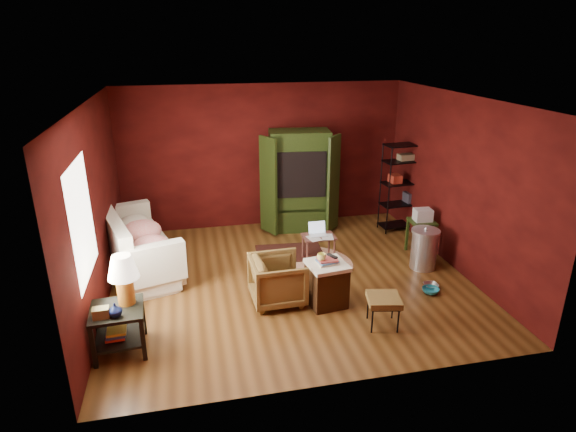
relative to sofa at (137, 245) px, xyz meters
name	(u,v)px	position (x,y,z in m)	size (l,w,h in m)	color
room	(288,196)	(2.33, -0.89, 0.98)	(5.54, 5.04, 2.84)	brown
sofa	(137,245)	(0.00, 0.00, 0.00)	(2.18, 0.64, 0.85)	#ECE6CC
armchair	(278,278)	(2.04, -1.50, -0.05)	(0.74, 0.69, 0.76)	black
pet_bowl_steel	(431,281)	(4.42, -1.59, -0.32)	(0.22, 0.05, 0.22)	#BABEC2
pet_bowl_turquoise	(431,286)	(4.32, -1.76, -0.30)	(0.25, 0.08, 0.25)	teal
vase	(115,310)	(-0.05, -2.39, 0.24)	(0.16, 0.17, 0.16)	#0B1439
mug	(322,256)	(2.61, -1.74, 0.35)	(0.12, 0.10, 0.12)	#EDE874
side_table	(121,295)	(-0.01, -2.17, 0.30)	(0.65, 0.65, 1.22)	black
sofa_cushions	(136,245)	(-0.02, -0.04, 0.03)	(1.48, 2.39, 0.93)	#ECE6CC
hamper	(327,283)	(2.70, -1.71, -0.09)	(0.59, 0.59, 0.74)	#3E210E
footstool	(384,301)	(3.28, -2.40, -0.05)	(0.50, 0.50, 0.43)	black
rug_round	(309,265)	(2.78, -0.45, -0.42)	(1.74, 1.74, 0.01)	beige
rug_oriental	(290,252)	(2.56, 0.07, -0.41)	(1.23, 0.88, 0.01)	#451A12
laptop_desk	(319,238)	(2.97, -0.32, -0.01)	(0.54, 0.43, 0.67)	brown
tv_armoire	(299,179)	(3.00, 1.19, 0.59)	(1.54, 0.92, 1.96)	#25360F
wire_shelving	(404,183)	(4.98, 0.75, 0.52)	(0.87, 0.44, 1.72)	black
small_stand	(422,221)	(4.81, -0.42, 0.20)	(0.45, 0.45, 0.83)	#25360F
trash_can	(424,249)	(4.60, -0.94, -0.09)	(0.57, 0.57, 0.73)	silver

